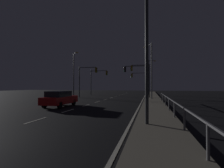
{
  "coord_description": "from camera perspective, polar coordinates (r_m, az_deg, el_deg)",
  "views": [
    {
      "loc": [
        6.67,
        -3.76,
        2.07
      ],
      "look_at": [
        1.01,
        21.07,
        2.38
      ],
      "focal_mm": 26.73,
      "sensor_mm": 36.0,
      "label": 1
    }
  ],
  "objects": [
    {
      "name": "lane_edge_line",
      "position": [
        26.36,
        10.55,
        -5.17
      ],
      "size": [
        0.14,
        53.0,
        0.01
      ],
      "color": "silver",
      "rests_on": "ground"
    },
    {
      "name": "car",
      "position": [
        17.59,
        -17.43,
        -4.74
      ],
      "size": [
        1.84,
        4.41,
        1.57
      ],
      "color": "#B71414",
      "rests_on": "ground"
    },
    {
      "name": "lane_markings_center",
      "position": [
        25.73,
        -2.25,
        -5.3
      ],
      "size": [
        0.14,
        50.0,
        0.01
      ],
      "color": "silver",
      "rests_on": "ground"
    },
    {
      "name": "traffic_light_mid_left",
      "position": [
        29.34,
        8.95,
        3.38
      ],
      "size": [
        4.47,
        0.35,
        5.66
      ],
      "color": "#2D3033",
      "rests_on": "sidewalk_right"
    },
    {
      "name": "barrier_fence",
      "position": [
        12.55,
        19.64,
        -6.11
      ],
      "size": [
        0.09,
        21.39,
        0.98
      ],
      "color": "#59595E",
      "rests_on": "sidewalk_right"
    },
    {
      "name": "traffic_light_far_left",
      "position": [
        29.16,
        9.79,
        3.43
      ],
      "size": [
        3.08,
        0.63,
        5.8
      ],
      "color": "#38383D",
      "rests_on": "sidewalk_right"
    },
    {
      "name": "street_lamp_far_end",
      "position": [
        8.97,
        10.33,
        15.98
      ],
      "size": [
        1.58,
        0.88,
        7.58
      ],
      "color": "#2D3033",
      "rests_on": "sidewalk_right"
    },
    {
      "name": "street_lamp_corner",
      "position": [
        30.65,
        -12.8,
        4.44
      ],
      "size": [
        1.69,
        1.81,
        8.02
      ],
      "color": "#4C4C51",
      "rests_on": "ground"
    },
    {
      "name": "ground_plane",
      "position": [
        22.38,
        -4.59,
        -6.0
      ],
      "size": [
        112.0,
        112.0,
        0.0
      ],
      "primitive_type": "plane",
      "color": "black",
      "rests_on": "ground"
    },
    {
      "name": "sidewalk_right",
      "position": [
        21.36,
        13.96,
        -6.05
      ],
      "size": [
        2.43,
        77.0,
        0.14
      ],
      "primitive_type": "cube",
      "color": "gray",
      "rests_on": "ground"
    },
    {
      "name": "street_lamp_mid_block",
      "position": [
        38.24,
        12.74,
        3.31
      ],
      "size": [
        1.74,
        0.58,
        7.72
      ],
      "color": "#2D3033",
      "rests_on": "sidewalk_right"
    },
    {
      "name": "street_lamp_median",
      "position": [
        26.22,
        13.02,
        6.1
      ],
      "size": [
        1.33,
        1.88,
        8.47
      ],
      "color": "#4C4C51",
      "rests_on": "sidewalk_right"
    },
    {
      "name": "traffic_light_near_right",
      "position": [
        39.65,
        9.89,
        1.9
      ],
      "size": [
        4.34,
        0.61,
        5.23
      ],
      "color": "#4C4C51",
      "rests_on": "sidewalk_right"
    },
    {
      "name": "traffic_light_overhead_east",
      "position": [
        31.22,
        -8.62,
        2.91
      ],
      "size": [
        3.61,
        0.34,
        5.76
      ],
      "color": "#2D3033",
      "rests_on": "ground"
    },
    {
      "name": "traffic_light_near_left",
      "position": [
        37.91,
        -4.84,
        2.32
      ],
      "size": [
        4.16,
        0.66,
        5.76
      ],
      "color": "#2D3033",
      "rests_on": "ground"
    }
  ]
}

